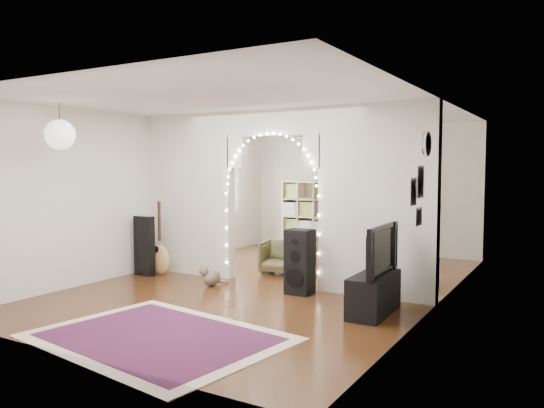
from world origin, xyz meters
The scene contains 25 objects.
floor centered at (0.00, 0.00, 0.00)m, with size 7.50×7.50×0.00m, color black.
ceiling centered at (0.00, 0.00, 2.70)m, with size 5.00×7.50×0.02m, color white.
wall_back centered at (0.00, 3.75, 1.35)m, with size 5.00×0.02×2.70m, color silver.
wall_front centered at (0.00, -3.75, 1.35)m, with size 5.00×0.02×2.70m, color silver.
wall_left centered at (-2.50, 0.00, 1.35)m, with size 0.02×7.50×2.70m, color silver.
wall_right centered at (2.50, 0.00, 1.35)m, with size 0.02×7.50×2.70m, color silver.
divider_wall centered at (0.00, 0.00, 1.42)m, with size 5.00×0.20×2.70m.
fairy_lights centered at (0.00, -0.13, 1.55)m, with size 1.64×0.04×1.60m, color #FFEABF, non-canonical shape.
window centered at (-2.47, 1.80, 1.50)m, with size 0.04×1.20×1.40m, color white.
wall_clock centered at (2.48, -0.60, 2.10)m, with size 0.31×0.31×0.03m, color white.
picture_frames centered at (2.48, -1.00, 1.50)m, with size 0.02×0.50×0.70m, color white, non-canonical shape.
paper_lantern centered at (-1.90, -2.40, 2.25)m, with size 0.40×0.40×0.40m, color white.
ceiling_fan centered at (0.00, 2.00, 2.40)m, with size 1.10×1.10×0.30m, color gold, non-canonical shape.
area_rug centered at (0.25, -2.92, 0.01)m, with size 2.60×1.94×0.02m, color maroon.
guitar_case centered at (-2.20, -0.56, 0.50)m, with size 0.38×0.13×1.00m, color black.
acoustic_guitar centered at (-2.02, -0.38, 0.46)m, with size 0.45×0.28×1.06m.
tabby_cat centered at (-0.75, -0.64, 0.14)m, with size 0.34×0.51×0.34m.
floor_speaker centered at (0.66, -0.40, 0.46)m, with size 0.36×0.33×0.93m.
media_console centered at (1.93, -0.87, 0.25)m, with size 0.40×1.00×0.50m, color black.
tv centered at (1.93, -0.87, 0.81)m, with size 1.07×0.14×0.62m, color black.
bookcase centered at (-0.68, 2.97, 0.77)m, with size 1.50×0.38×1.54m, color #BCAD88.
dining_table centered at (0.38, 3.49, 0.68)m, with size 1.27×0.91×0.76m.
flower_vase centered at (0.38, 3.49, 0.85)m, with size 0.18×0.18×0.19m, color silver.
dining_chair_left centered at (-0.31, 0.74, 0.28)m, with size 0.60×0.61×0.56m, color #484224.
dining_chair_right centered at (-0.21, 2.71, 0.22)m, with size 0.46×0.47×0.43m, color #484224.
Camera 1 is at (4.10, -7.09, 1.82)m, focal length 35.00 mm.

